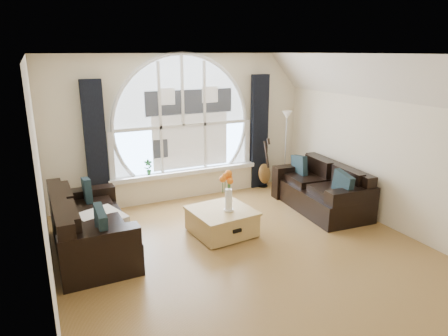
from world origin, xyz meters
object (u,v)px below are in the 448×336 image
sofa_left (91,225)px  floor_lamp (285,150)px  sofa_right (321,188)px  potted_plant (148,167)px  vase_flowers (229,187)px  guitar (265,163)px  coffee_chest (222,220)px

sofa_left → floor_lamp: floor_lamp is taller
sofa_right → potted_plant: bearing=153.0°
floor_lamp → vase_flowers: bearing=-143.0°
floor_lamp → guitar: size_ratio=1.51×
coffee_chest → floor_lamp: size_ratio=0.56×
vase_flowers → guitar: 2.39m
sofa_right → guitar: 1.48m
potted_plant → vase_flowers: bearing=-68.5°
sofa_left → vase_flowers: 2.03m
coffee_chest → vase_flowers: size_ratio=1.28×
floor_lamp → potted_plant: 2.77m
coffee_chest → floor_lamp: bearing=28.4°
coffee_chest → sofa_left: bearing=166.3°
sofa_right → coffee_chest: bearing=-171.2°
vase_flowers → sofa_left: bearing=170.3°
guitar → sofa_right: bearing=-99.9°
floor_lamp → sofa_left: bearing=-163.5°
sofa_left → vase_flowers: vase_flowers is taller
sofa_left → vase_flowers: bearing=-10.7°
sofa_right → floor_lamp: size_ratio=1.13×
guitar → sofa_left: bearing=179.4°
sofa_left → vase_flowers: size_ratio=2.75×
guitar → potted_plant: size_ratio=3.71×
sofa_left → vase_flowers: (1.97, -0.34, 0.39)m
sofa_right → coffee_chest: sofa_right is taller
floor_lamp → potted_plant: bearing=172.8°
floor_lamp → guitar: floor_lamp is taller
potted_plant → sofa_right: bearing=-30.9°
vase_flowers → potted_plant: bearing=111.5°
sofa_left → floor_lamp: bearing=15.5°
floor_lamp → coffee_chest: bearing=-145.5°
guitar → coffee_chest: bearing=-158.1°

